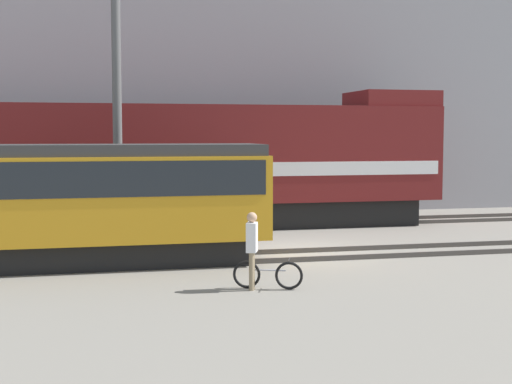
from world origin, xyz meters
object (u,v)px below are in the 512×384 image
at_px(bicycle, 268,275).
at_px(utility_pole_left, 117,111).
at_px(person, 252,243).
at_px(freight_locomotive, 165,164).
at_px(streetcar, 84,197).

distance_m(bicycle, utility_pole_left, 8.78).
relative_size(bicycle, person, 0.86).
bearing_deg(person, utility_pole_left, 110.14).
bearing_deg(bicycle, utility_pole_left, 112.69).
bearing_deg(bicycle, freight_locomotive, 96.44).
bearing_deg(freight_locomotive, streetcar, -112.27).
relative_size(streetcar, bicycle, 6.36).
bearing_deg(streetcar, utility_pole_left, 73.75).
distance_m(person, utility_pole_left, 8.35).
relative_size(freight_locomotive, bicycle, 13.83).
distance_m(streetcar, utility_pole_left, 4.31).
bearing_deg(person, streetcar, 133.97).
relative_size(bicycle, utility_pole_left, 0.18).
relative_size(freight_locomotive, utility_pole_left, 2.49).
distance_m(streetcar, bicycle, 5.76).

